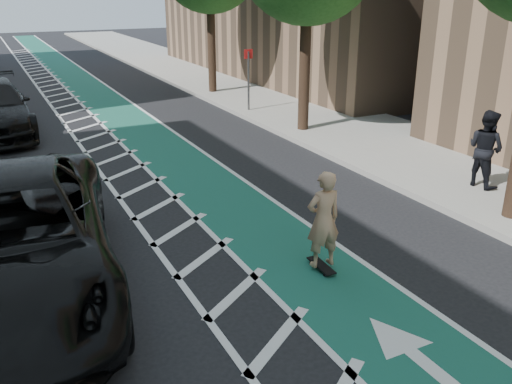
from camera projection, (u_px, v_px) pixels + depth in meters
ground at (147, 317)px, 8.21m from camera, size 120.00×120.00×0.00m
bike_lane at (150, 139)px, 17.82m from camera, size 2.00×90.00×0.01m
buffer_strip at (104, 145)px, 17.19m from camera, size 1.40×90.00×0.01m
sidewalk_right at (317, 117)px, 20.54m from camera, size 5.00×90.00×0.15m
curb_right at (259, 124)px, 19.50m from camera, size 0.12×90.00×0.16m
sign_post at (249, 79)px, 20.95m from camera, size 0.35×0.08×2.47m
skateboard at (321, 266)px, 9.57m from camera, size 0.24×0.72×0.10m
skateboarder at (323, 220)px, 9.26m from camera, size 0.66×0.45×1.74m
suv_near at (4, 240)px, 8.45m from camera, size 4.14×7.46×1.97m
pedestrian at (485, 149)px, 12.90m from camera, size 0.77×0.95×1.86m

